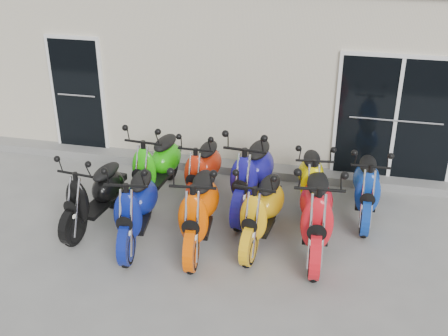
{
  "coord_description": "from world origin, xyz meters",
  "views": [
    {
      "loc": [
        1.78,
        -7.08,
        4.61
      ],
      "look_at": [
        0.0,
        0.6,
        0.75
      ],
      "focal_mm": 45.0,
      "sensor_mm": 36.0,
      "label": 1
    }
  ],
  "objects_px": {
    "scooter_front_orange_b": "(262,201)",
    "scooter_back_blue": "(252,165)",
    "scooter_back_red": "(203,162)",
    "scooter_front_blue": "(135,198)",
    "scooter_front_red": "(317,203)",
    "scooter_front_orange_a": "(199,200)",
    "scooter_back_green": "(156,157)",
    "scooter_front_black": "(93,187)",
    "scooter_back_yellow": "(312,173)",
    "scooter_back_extra": "(368,179)"
  },
  "relations": [
    {
      "from": "scooter_front_blue",
      "to": "scooter_front_orange_a",
      "type": "bearing_deg",
      "value": -2.32
    },
    {
      "from": "scooter_back_blue",
      "to": "scooter_back_yellow",
      "type": "xyz_separation_m",
      "value": [
        0.94,
        0.14,
        -0.1
      ]
    },
    {
      "from": "scooter_back_yellow",
      "to": "scooter_back_extra",
      "type": "xyz_separation_m",
      "value": [
        0.85,
        0.0,
        -0.0
      ]
    },
    {
      "from": "scooter_front_orange_b",
      "to": "scooter_back_green",
      "type": "height_order",
      "value": "scooter_back_green"
    },
    {
      "from": "scooter_front_orange_b",
      "to": "scooter_back_extra",
      "type": "height_order",
      "value": "scooter_front_orange_b"
    },
    {
      "from": "scooter_front_orange_a",
      "to": "scooter_front_orange_b",
      "type": "height_order",
      "value": "scooter_front_orange_a"
    },
    {
      "from": "scooter_front_orange_b",
      "to": "scooter_back_red",
      "type": "xyz_separation_m",
      "value": [
        -1.17,
        1.09,
        -0.02
      ]
    },
    {
      "from": "scooter_back_extra",
      "to": "scooter_front_black",
      "type": "bearing_deg",
      "value": -163.87
    },
    {
      "from": "scooter_front_orange_b",
      "to": "scooter_front_black",
      "type": "bearing_deg",
      "value": -171.93
    },
    {
      "from": "scooter_front_orange_b",
      "to": "scooter_back_yellow",
      "type": "distance_m",
      "value": 1.25
    },
    {
      "from": "scooter_back_extra",
      "to": "scooter_front_red",
      "type": "bearing_deg",
      "value": -122.0
    },
    {
      "from": "scooter_front_blue",
      "to": "scooter_front_orange_a",
      "type": "xyz_separation_m",
      "value": [
        0.91,
        0.09,
        0.03
      ]
    },
    {
      "from": "scooter_front_blue",
      "to": "scooter_back_blue",
      "type": "bearing_deg",
      "value": 33.78
    },
    {
      "from": "scooter_back_red",
      "to": "scooter_back_extra",
      "type": "distance_m",
      "value": 2.64
    },
    {
      "from": "scooter_front_orange_a",
      "to": "scooter_front_blue",
      "type": "bearing_deg",
      "value": 179.42
    },
    {
      "from": "scooter_front_red",
      "to": "scooter_back_extra",
      "type": "relative_size",
      "value": 1.15
    },
    {
      "from": "scooter_front_orange_a",
      "to": "scooter_front_black",
      "type": "bearing_deg",
      "value": 168.01
    },
    {
      "from": "scooter_front_black",
      "to": "scooter_front_blue",
      "type": "distance_m",
      "value": 0.82
    },
    {
      "from": "scooter_back_blue",
      "to": "scooter_front_orange_b",
      "type": "bearing_deg",
      "value": -67.23
    },
    {
      "from": "scooter_back_extra",
      "to": "scooter_front_orange_a",
      "type": "bearing_deg",
      "value": -150.22
    },
    {
      "from": "scooter_back_red",
      "to": "scooter_back_extra",
      "type": "bearing_deg",
      "value": -0.33
    },
    {
      "from": "scooter_back_green",
      "to": "scooter_front_orange_b",
      "type": "bearing_deg",
      "value": -23.6
    },
    {
      "from": "scooter_front_orange_b",
      "to": "scooter_back_blue",
      "type": "height_order",
      "value": "scooter_back_blue"
    },
    {
      "from": "scooter_back_green",
      "to": "scooter_back_red",
      "type": "xyz_separation_m",
      "value": [
        0.78,
        0.07,
        -0.05
      ]
    },
    {
      "from": "scooter_front_orange_b",
      "to": "scooter_back_red",
      "type": "relative_size",
      "value": 1.03
    },
    {
      "from": "scooter_front_black",
      "to": "scooter_back_extra",
      "type": "xyz_separation_m",
      "value": [
        4.02,
        1.19,
        0.0
      ]
    },
    {
      "from": "scooter_front_red",
      "to": "scooter_back_red",
      "type": "relative_size",
      "value": 1.15
    },
    {
      "from": "scooter_front_orange_a",
      "to": "scooter_front_red",
      "type": "relative_size",
      "value": 0.96
    },
    {
      "from": "scooter_front_orange_a",
      "to": "scooter_front_red",
      "type": "distance_m",
      "value": 1.66
    },
    {
      "from": "scooter_front_black",
      "to": "scooter_back_blue",
      "type": "bearing_deg",
      "value": 32.16
    },
    {
      "from": "scooter_front_black",
      "to": "scooter_front_blue",
      "type": "bearing_deg",
      "value": -11.5
    },
    {
      "from": "scooter_front_orange_a",
      "to": "scooter_back_green",
      "type": "bearing_deg",
      "value": 123.93
    },
    {
      "from": "scooter_back_green",
      "to": "scooter_back_yellow",
      "type": "xyz_separation_m",
      "value": [
        2.57,
        0.07,
        -0.05
      ]
    },
    {
      "from": "scooter_front_orange_b",
      "to": "scooter_back_red",
      "type": "bearing_deg",
      "value": 142.97
    },
    {
      "from": "scooter_back_yellow",
      "to": "scooter_back_extra",
      "type": "height_order",
      "value": "same"
    },
    {
      "from": "scooter_front_blue",
      "to": "scooter_back_extra",
      "type": "xyz_separation_m",
      "value": [
        3.24,
        1.44,
        -0.04
      ]
    },
    {
      "from": "scooter_back_red",
      "to": "scooter_back_extra",
      "type": "height_order",
      "value": "same"
    },
    {
      "from": "scooter_front_orange_a",
      "to": "scooter_back_blue",
      "type": "xyz_separation_m",
      "value": [
        0.54,
        1.21,
        0.03
      ]
    },
    {
      "from": "scooter_front_blue",
      "to": "scooter_back_extra",
      "type": "height_order",
      "value": "scooter_front_blue"
    },
    {
      "from": "scooter_front_black",
      "to": "scooter_front_red",
      "type": "distance_m",
      "value": 3.33
    },
    {
      "from": "scooter_front_red",
      "to": "scooter_back_blue",
      "type": "relative_size",
      "value": 1.0
    },
    {
      "from": "scooter_back_yellow",
      "to": "scooter_back_extra",
      "type": "relative_size",
      "value": 1.0
    },
    {
      "from": "scooter_front_blue",
      "to": "scooter_front_red",
      "type": "xyz_separation_m",
      "value": [
        2.55,
        0.33,
        0.06
      ]
    },
    {
      "from": "scooter_front_orange_a",
      "to": "scooter_back_green",
      "type": "height_order",
      "value": "scooter_front_orange_a"
    },
    {
      "from": "scooter_front_orange_a",
      "to": "scooter_back_blue",
      "type": "relative_size",
      "value": 0.96
    },
    {
      "from": "scooter_front_orange_b",
      "to": "scooter_front_orange_a",
      "type": "bearing_deg",
      "value": -157.48
    },
    {
      "from": "scooter_front_black",
      "to": "scooter_front_orange_b",
      "type": "relative_size",
      "value": 0.97
    },
    {
      "from": "scooter_front_blue",
      "to": "scooter_back_blue",
      "type": "height_order",
      "value": "scooter_back_blue"
    },
    {
      "from": "scooter_front_red",
      "to": "scooter_back_green",
      "type": "relative_size",
      "value": 1.06
    },
    {
      "from": "scooter_back_green",
      "to": "scooter_back_extra",
      "type": "relative_size",
      "value": 1.08
    }
  ]
}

